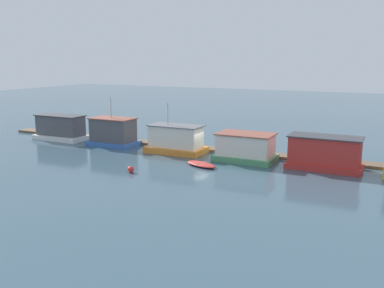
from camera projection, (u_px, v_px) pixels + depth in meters
The scene contains 9 objects.
ground_plane at pixel (196, 155), 47.96m from camera, with size 200.00×200.00×0.00m, color #385160.
dock_walkway at pixel (207, 149), 50.46m from camera, with size 59.60×2.01×0.30m, color brown.
houseboat_white at pixel (61, 128), 56.61m from camera, with size 7.22×3.40×3.28m.
houseboat_blue at pixel (113, 132), 53.01m from camera, with size 6.06×3.68×5.92m.
houseboat_orange at pixel (176, 140), 48.72m from camera, with size 6.73×3.61×5.63m.
houseboat_green at pixel (246, 148), 44.93m from camera, with size 6.23×4.09×2.93m.
houseboat_red at pixel (325, 153), 41.43m from camera, with size 7.11×3.28×3.27m.
dinghy_red at pixel (201, 164), 42.80m from camera, with size 3.94×2.65×0.40m.
buoy_red at pixel (131, 169), 40.41m from camera, with size 0.62×0.62×0.62m, color red.
Camera 1 is at (20.32, -42.14, 10.67)m, focal length 40.00 mm.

